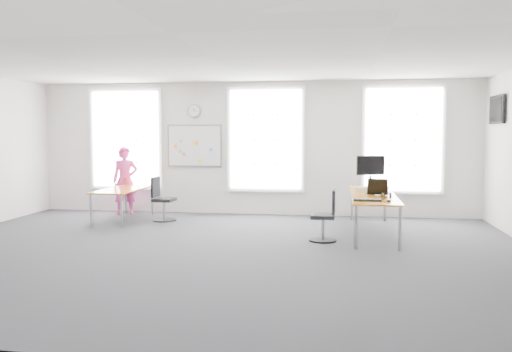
% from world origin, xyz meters
% --- Properties ---
extents(floor, '(10.00, 10.00, 0.00)m').
position_xyz_m(floor, '(0.00, 0.00, 0.00)').
color(floor, '#242428').
rests_on(floor, ground).
extents(ceiling, '(10.00, 10.00, 0.00)m').
position_xyz_m(ceiling, '(0.00, 0.00, 3.00)').
color(ceiling, white).
rests_on(ceiling, ground).
extents(wall_back, '(10.00, 0.00, 10.00)m').
position_xyz_m(wall_back, '(0.00, 4.00, 1.50)').
color(wall_back, silver).
rests_on(wall_back, ground).
extents(wall_front, '(10.00, 0.00, 10.00)m').
position_xyz_m(wall_front, '(0.00, -4.00, 1.50)').
color(wall_front, silver).
rests_on(wall_front, ground).
extents(window_left, '(1.60, 0.06, 2.20)m').
position_xyz_m(window_left, '(-3.00, 3.97, 1.70)').
color(window_left, white).
rests_on(window_left, wall_back).
extents(window_mid, '(1.60, 0.06, 2.20)m').
position_xyz_m(window_mid, '(0.30, 3.97, 1.70)').
color(window_mid, white).
rests_on(window_mid, wall_back).
extents(window_right, '(1.60, 0.06, 2.20)m').
position_xyz_m(window_right, '(3.30, 3.97, 1.70)').
color(window_right, white).
rests_on(window_right, wall_back).
extents(desk_right, '(0.80, 3.00, 0.73)m').
position_xyz_m(desk_right, '(2.56, 2.00, 0.68)').
color(desk_right, '#B96B15').
rests_on(desk_right, ground).
extents(desk_left, '(0.75, 1.87, 0.68)m').
position_xyz_m(desk_left, '(-2.54, 2.66, 0.63)').
color(desk_left, '#B96B15').
rests_on(desk_left, ground).
extents(chair_right, '(0.47, 0.47, 0.89)m').
position_xyz_m(chair_right, '(1.73, 1.13, 0.39)').
color(chair_right, black).
rests_on(chair_right, ground).
extents(chair_left, '(0.49, 0.49, 0.93)m').
position_xyz_m(chair_left, '(-1.74, 2.77, 0.41)').
color(chair_left, black).
rests_on(chair_left, ground).
extents(person, '(0.65, 0.54, 1.54)m').
position_xyz_m(person, '(-2.87, 3.57, 0.77)').
color(person, '#DB368C').
rests_on(person, ground).
extents(whiteboard, '(1.20, 0.03, 0.90)m').
position_xyz_m(whiteboard, '(-1.35, 3.97, 1.55)').
color(whiteboard, white).
rests_on(whiteboard, wall_back).
extents(wall_clock, '(0.30, 0.04, 0.30)m').
position_xyz_m(wall_clock, '(-1.35, 3.97, 2.35)').
color(wall_clock, gray).
rests_on(wall_clock, wall_back).
extents(tv, '(0.06, 0.90, 0.55)m').
position_xyz_m(tv, '(4.95, 3.00, 2.30)').
color(tv, black).
rests_on(tv, wall_right).
extents(keyboard, '(0.46, 0.17, 0.02)m').
position_xyz_m(keyboard, '(2.42, 0.95, 0.74)').
color(keyboard, black).
rests_on(keyboard, desk_right).
extents(mouse, '(0.11, 0.14, 0.04)m').
position_xyz_m(mouse, '(2.75, 0.86, 0.75)').
color(mouse, black).
rests_on(mouse, desk_right).
extents(lens_cap, '(0.08, 0.08, 0.01)m').
position_xyz_m(lens_cap, '(2.67, 1.18, 0.73)').
color(lens_cap, black).
rests_on(lens_cap, desk_right).
extents(headphones, '(0.16, 0.09, 0.10)m').
position_xyz_m(headphones, '(2.76, 1.44, 0.77)').
color(headphones, black).
rests_on(headphones, desk_right).
extents(laptop_sleeve, '(0.37, 0.26, 0.29)m').
position_xyz_m(laptop_sleeve, '(2.64, 1.83, 0.87)').
color(laptop_sleeve, black).
rests_on(laptop_sleeve, desk_right).
extents(paper_stack, '(0.35, 0.30, 0.10)m').
position_xyz_m(paper_stack, '(2.44, 2.25, 0.78)').
color(paper_stack, '#F6EBC8').
rests_on(paper_stack, desk_right).
extents(monitor, '(0.57, 0.25, 0.66)m').
position_xyz_m(monitor, '(2.57, 3.11, 1.13)').
color(monitor, black).
rests_on(monitor, desk_right).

